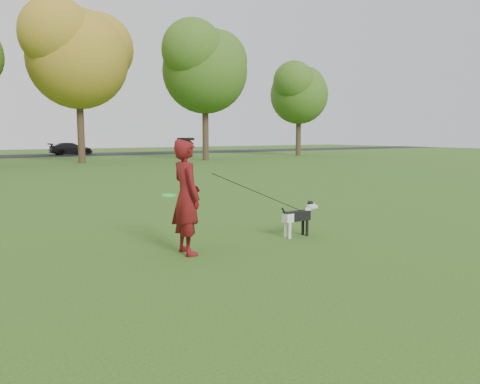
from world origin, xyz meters
TOP-DOWN VIEW (x-y plane):
  - ground at (0.00, 0.00)m, footprint 120.00×120.00m
  - man at (-1.12, 0.18)m, footprint 0.51×0.73m
  - dog at (1.35, 0.19)m, footprint 0.92×0.18m
  - car_right at (6.49, 40.00)m, footprint 4.06×1.77m
  - man_held_items at (0.36, 0.15)m, footprint 3.09×0.37m

SIDE VIEW (x-z plane):
  - ground at x=0.00m, z-range 0.00..0.00m
  - dog at x=1.35m, z-range 0.08..0.78m
  - car_right at x=6.49m, z-range 0.02..1.18m
  - man_held_items at x=0.36m, z-range 0.19..1.67m
  - man at x=-1.12m, z-range 0.00..1.95m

